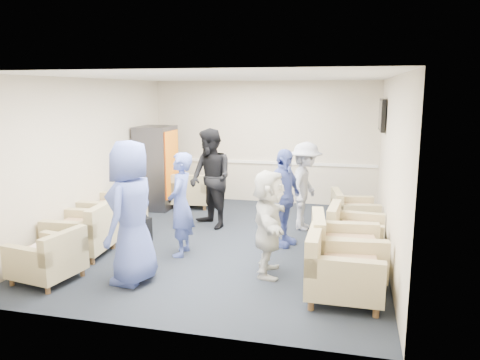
% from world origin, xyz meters
% --- Properties ---
extents(floor, '(6.00, 6.00, 0.00)m').
position_xyz_m(floor, '(0.00, 0.00, 0.00)').
color(floor, black).
rests_on(floor, ground).
extents(ceiling, '(6.00, 6.00, 0.00)m').
position_xyz_m(ceiling, '(0.00, 0.00, 2.70)').
color(ceiling, silver).
rests_on(ceiling, back_wall).
extents(back_wall, '(5.00, 0.02, 2.70)m').
position_xyz_m(back_wall, '(0.00, 3.00, 1.35)').
color(back_wall, beige).
rests_on(back_wall, floor).
extents(front_wall, '(5.00, 0.02, 2.70)m').
position_xyz_m(front_wall, '(0.00, -3.00, 1.35)').
color(front_wall, beige).
rests_on(front_wall, floor).
extents(left_wall, '(0.02, 6.00, 2.70)m').
position_xyz_m(left_wall, '(-2.50, 0.00, 1.35)').
color(left_wall, beige).
rests_on(left_wall, floor).
extents(right_wall, '(0.02, 6.00, 2.70)m').
position_xyz_m(right_wall, '(2.50, 0.00, 1.35)').
color(right_wall, beige).
rests_on(right_wall, floor).
extents(chair_rail, '(4.98, 0.04, 0.06)m').
position_xyz_m(chair_rail, '(0.00, 2.98, 0.90)').
color(chair_rail, white).
rests_on(chair_rail, back_wall).
extents(tv, '(0.10, 1.00, 0.58)m').
position_xyz_m(tv, '(2.44, 1.80, 2.05)').
color(tv, black).
rests_on(tv, right_wall).
extents(armchair_left_near, '(0.88, 0.88, 0.61)m').
position_xyz_m(armchair_left_near, '(-1.88, -2.15, 0.30)').
color(armchair_left_near, tan).
rests_on(armchair_left_near, floor).
extents(armchair_left_mid, '(0.92, 0.92, 0.69)m').
position_xyz_m(armchair_left_mid, '(-1.99, -1.13, 0.34)').
color(armchair_left_mid, tan).
rests_on(armchair_left_mid, floor).
extents(armchair_left_far, '(0.94, 0.94, 0.73)m').
position_xyz_m(armchair_left_far, '(-2.02, -0.07, 0.36)').
color(armchair_left_far, tan).
rests_on(armchair_left_far, floor).
extents(armchair_right_near, '(0.90, 0.90, 0.71)m').
position_xyz_m(armchair_right_near, '(1.86, -1.80, 0.36)').
color(armchair_right_near, tan).
rests_on(armchair_right_near, floor).
extents(armchair_right_midnear, '(1.03, 1.03, 0.74)m').
position_xyz_m(armchair_right_midnear, '(1.87, -1.15, 0.37)').
color(armchair_right_midnear, tan).
rests_on(armchair_right_midnear, floor).
extents(armchair_right_midfar, '(0.87, 0.87, 0.66)m').
position_xyz_m(armchair_right_midfar, '(1.99, -0.17, 0.33)').
color(armchair_right_midfar, tan).
rests_on(armchair_right_midfar, floor).
extents(armchair_right_far, '(0.89, 0.89, 0.62)m').
position_xyz_m(armchair_right_far, '(1.97, 1.14, 0.31)').
color(armchair_right_far, tan).
rests_on(armchair_right_far, floor).
extents(armchair_corner, '(0.87, 0.87, 0.64)m').
position_xyz_m(armchair_corner, '(-1.40, 2.13, 0.32)').
color(armchair_corner, tan).
rests_on(armchair_corner, floor).
extents(vending_machine, '(0.71, 0.83, 1.75)m').
position_xyz_m(vending_machine, '(-2.09, 1.87, 0.88)').
color(vending_machine, '#47464D').
rests_on(vending_machine, floor).
extents(backpack, '(0.34, 0.30, 0.48)m').
position_xyz_m(backpack, '(-1.44, -0.28, 0.25)').
color(backpack, black).
rests_on(backpack, floor).
extents(pillow, '(0.40, 0.50, 0.13)m').
position_xyz_m(pillow, '(-1.88, -2.14, 0.47)').
color(pillow, white).
rests_on(pillow, armchair_left_near).
extents(person_front_left, '(0.65, 0.95, 1.88)m').
position_xyz_m(person_front_left, '(-0.81, -1.87, 0.94)').
color(person_front_left, '#4657A8').
rests_on(person_front_left, floor).
extents(person_mid_left, '(0.43, 0.61, 1.59)m').
position_xyz_m(person_mid_left, '(-0.56, -0.75, 0.79)').
color(person_mid_left, '#4657A8').
rests_on(person_mid_left, floor).
extents(person_back_left, '(1.12, 1.10, 1.82)m').
position_xyz_m(person_back_left, '(-0.55, 0.77, 0.91)').
color(person_back_left, black).
rests_on(person_back_left, floor).
extents(person_back_right, '(0.71, 1.09, 1.59)m').
position_xyz_m(person_back_right, '(1.14, 1.05, 0.80)').
color(person_back_right, silver).
rests_on(person_back_right, floor).
extents(person_mid_right, '(0.74, 1.01, 1.59)m').
position_xyz_m(person_mid_right, '(0.89, 0.05, 0.79)').
color(person_mid_right, '#4657A8').
rests_on(person_mid_right, floor).
extents(person_front_right, '(0.61, 1.40, 1.46)m').
position_xyz_m(person_front_right, '(0.88, -1.22, 0.73)').
color(person_front_right, silver).
rests_on(person_front_right, floor).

